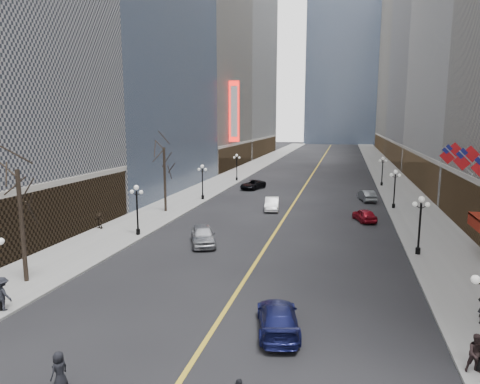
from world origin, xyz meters
The scene contains 28 objects.
sidewalk_east centered at (14.00, 70.00, 0.07)m, with size 6.00×230.00×0.15m, color gray.
sidewalk_west centered at (-14.00, 70.00, 0.07)m, with size 6.00×230.00×0.15m, color gray.
lane_line centered at (0.00, 80.00, 0.01)m, with size 0.25×200.00×0.02m, color gold.
bldg_east_c centered at (29.88, 106.00, 24.18)m, with size 26.60×40.60×48.80m.
bldg_east_d centered at (29.90, 149.00, 31.17)m, with size 26.60×46.60×62.80m.
bldg_west_c centered at (-29.88, 87.00, 25.19)m, with size 26.60×30.60×50.80m.
bldg_west_d centered at (-29.92, 121.00, 36.17)m, with size 26.60×38.60×72.80m.
streetlamp_east_1 centered at (11.80, 30.00, 2.90)m, with size 1.26×0.44×4.52m.
streetlamp_east_2 centered at (11.80, 48.00, 2.90)m, with size 1.26×0.44×4.52m.
streetlamp_east_3 centered at (11.80, 66.00, 2.90)m, with size 1.26×0.44×4.52m.
streetlamp_west_1 centered at (-11.80, 30.00, 2.90)m, with size 1.26×0.44×4.52m.
streetlamp_west_2 centered at (-11.80, 48.00, 2.90)m, with size 1.26×0.44×4.52m.
streetlamp_west_3 centered at (-11.80, 66.00, 2.90)m, with size 1.26×0.44×4.52m.
flag_4 centered at (15.31, 32.00, 7.29)m, with size 2.87×0.12×2.87m.
flag_5 centered at (15.31, 37.00, 7.29)m, with size 2.87×0.12×2.87m.
theatre_marquee centered at (-15.88, 80.00, 12.00)m, with size 2.00×0.55×12.00m.
tree_west_near centered at (-13.50, 18.00, 6.24)m, with size 3.60×3.60×7.92m.
tree_west_far centered at (-13.50, 40.00, 6.24)m, with size 3.60×3.60×7.92m.
car_nb_near centered at (-5.28, 28.92, 0.82)m, with size 1.94×4.82×1.64m, color #A3A5AA.
car_nb_mid centered at (-2.00, 44.11, 0.73)m, with size 1.55×4.44×1.46m, color silver.
car_nb_far centered at (-7.37, 58.51, 0.69)m, with size 2.28×4.95×1.37m, color black.
car_sb_near centered at (3.17, 15.56, 0.70)m, with size 1.97×4.85×1.41m, color #14184E.
car_sb_mid centered at (8.23, 40.85, 0.66)m, with size 1.57×3.90×1.33m, color maroon.
car_sb_far centered at (9.00, 52.56, 0.71)m, with size 1.50×4.30×1.42m, color #54595C.
ped_east_walk centered at (11.60, 13.79, 0.98)m, with size 0.81×0.44×1.66m, color black.
ped_west_walk centered at (-11.60, 14.05, 1.08)m, with size 1.21×0.50×1.87m, color black.
ped_west_far centered at (-16.40, 31.17, 0.91)m, with size 1.40×0.40×1.51m, color black.
ped_crossing_b centered at (-4.37, 9.00, 0.76)m, with size 0.74×0.41×1.52m, color black.
Camera 1 is at (6.09, -4.06, 10.35)m, focal length 32.00 mm.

